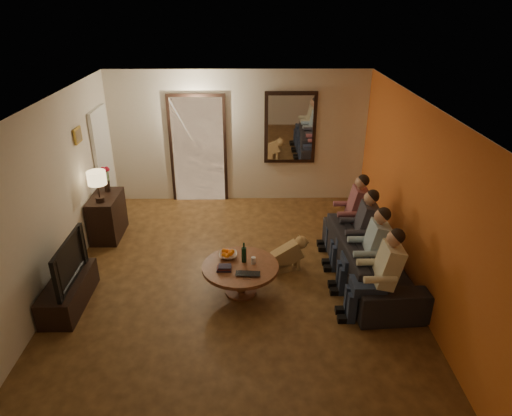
{
  "coord_description": "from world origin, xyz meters",
  "views": [
    {
      "loc": [
        0.21,
        -5.65,
        3.86
      ],
      "look_at": [
        0.3,
        0.3,
        1.05
      ],
      "focal_mm": 32.0,
      "sensor_mm": 36.0,
      "label": 1
    }
  ],
  "objects_px": {
    "dresser": "(107,216)",
    "person_d": "(352,216)",
    "tv_stand": "(69,292)",
    "tv": "(62,261)",
    "person_c": "(360,233)",
    "person_a": "(381,279)",
    "laptop": "(248,276)",
    "sofa": "(370,259)",
    "bowl": "(228,255)",
    "wine_bottle": "(244,252)",
    "table_lamp": "(98,186)",
    "person_b": "(370,254)",
    "coffee_table": "(241,279)",
    "dog": "(287,254)"
  },
  "relations": [
    {
      "from": "dresser",
      "to": "person_d",
      "type": "relative_size",
      "value": 0.71
    },
    {
      "from": "dresser",
      "to": "tv_stand",
      "type": "xyz_separation_m",
      "value": [
        0.0,
        -1.96,
        -0.18
      ]
    },
    {
      "from": "tv",
      "to": "person_c",
      "type": "relative_size",
      "value": 0.87
    },
    {
      "from": "person_a",
      "to": "person_c",
      "type": "xyz_separation_m",
      "value": [
        0.0,
        1.2,
        0.0
      ]
    },
    {
      "from": "person_d",
      "to": "laptop",
      "type": "xyz_separation_m",
      "value": [
        -1.69,
        -1.51,
        -0.14
      ]
    },
    {
      "from": "sofa",
      "to": "laptop",
      "type": "distance_m",
      "value": 1.9
    },
    {
      "from": "sofa",
      "to": "dresser",
      "type": "bearing_deg",
      "value": 68.04
    },
    {
      "from": "dresser",
      "to": "bowl",
      "type": "relative_size",
      "value": 3.27
    },
    {
      "from": "wine_bottle",
      "to": "laptop",
      "type": "distance_m",
      "value": 0.41
    },
    {
      "from": "bowl",
      "to": "laptop",
      "type": "relative_size",
      "value": 0.79
    },
    {
      "from": "table_lamp",
      "to": "person_a",
      "type": "xyz_separation_m",
      "value": [
        4.12,
        -2.07,
        -0.42
      ]
    },
    {
      "from": "person_b",
      "to": "tv",
      "type": "bearing_deg",
      "value": -176.27
    },
    {
      "from": "person_a",
      "to": "wine_bottle",
      "type": "bearing_deg",
      "value": 159.06
    },
    {
      "from": "tv",
      "to": "person_b",
      "type": "distance_m",
      "value": 4.13
    },
    {
      "from": "tv_stand",
      "to": "person_a",
      "type": "bearing_deg",
      "value": -4.6
    },
    {
      "from": "tv_stand",
      "to": "table_lamp",
      "type": "bearing_deg",
      "value": 90.0
    },
    {
      "from": "dresser",
      "to": "wine_bottle",
      "type": "relative_size",
      "value": 2.73
    },
    {
      "from": "tv_stand",
      "to": "tv",
      "type": "height_order",
      "value": "tv"
    },
    {
      "from": "bowl",
      "to": "coffee_table",
      "type": "bearing_deg",
      "value": -50.71
    },
    {
      "from": "table_lamp",
      "to": "sofa",
      "type": "height_order",
      "value": "table_lamp"
    },
    {
      "from": "tv_stand",
      "to": "wine_bottle",
      "type": "distance_m",
      "value": 2.43
    },
    {
      "from": "dresser",
      "to": "laptop",
      "type": "relative_size",
      "value": 2.57
    },
    {
      "from": "dresser",
      "to": "coffee_table",
      "type": "relative_size",
      "value": 0.8
    },
    {
      "from": "tv",
      "to": "bowl",
      "type": "height_order",
      "value": "tv"
    },
    {
      "from": "tv",
      "to": "person_c",
      "type": "height_order",
      "value": "person_c"
    },
    {
      "from": "person_b",
      "to": "laptop",
      "type": "height_order",
      "value": "person_b"
    },
    {
      "from": "dresser",
      "to": "laptop",
      "type": "xyz_separation_m",
      "value": [
        2.43,
        -2.0,
        0.09
      ]
    },
    {
      "from": "table_lamp",
      "to": "bowl",
      "type": "height_order",
      "value": "table_lamp"
    },
    {
      "from": "bowl",
      "to": "person_b",
      "type": "bearing_deg",
      "value": -5.41
    },
    {
      "from": "wine_bottle",
      "to": "person_a",
      "type": "bearing_deg",
      "value": -20.94
    },
    {
      "from": "coffee_table",
      "to": "bowl",
      "type": "bearing_deg",
      "value": 129.29
    },
    {
      "from": "dog",
      "to": "wine_bottle",
      "type": "xyz_separation_m",
      "value": [
        -0.65,
        -0.49,
        0.32
      ]
    },
    {
      "from": "bowl",
      "to": "tv",
      "type": "bearing_deg",
      "value": -168.02
    },
    {
      "from": "table_lamp",
      "to": "person_c",
      "type": "height_order",
      "value": "table_lamp"
    },
    {
      "from": "tv_stand",
      "to": "sofa",
      "type": "bearing_deg",
      "value": 7.68
    },
    {
      "from": "person_a",
      "to": "person_d",
      "type": "distance_m",
      "value": 1.8
    },
    {
      "from": "dresser",
      "to": "person_a",
      "type": "height_order",
      "value": "person_a"
    },
    {
      "from": "table_lamp",
      "to": "sofa",
      "type": "relative_size",
      "value": 0.23
    },
    {
      "from": "coffee_table",
      "to": "wine_bottle",
      "type": "distance_m",
      "value": 0.4
    },
    {
      "from": "table_lamp",
      "to": "person_b",
      "type": "xyz_separation_m",
      "value": [
        4.12,
        -1.47,
        -0.42
      ]
    },
    {
      "from": "tv_stand",
      "to": "person_c",
      "type": "height_order",
      "value": "person_c"
    },
    {
      "from": "tv",
      "to": "bowl",
      "type": "xyz_separation_m",
      "value": [
        2.15,
        0.46,
        -0.2
      ]
    },
    {
      "from": "person_a",
      "to": "wine_bottle",
      "type": "xyz_separation_m",
      "value": [
        -1.74,
        0.67,
        0.01
      ]
    },
    {
      "from": "tv_stand",
      "to": "person_b",
      "type": "bearing_deg",
      "value": 3.73
    },
    {
      "from": "dresser",
      "to": "bowl",
      "type": "bearing_deg",
      "value": -34.96
    },
    {
      "from": "person_a",
      "to": "person_b",
      "type": "relative_size",
      "value": 1.0
    },
    {
      "from": "dresser",
      "to": "table_lamp",
      "type": "bearing_deg",
      "value": -90.0
    },
    {
      "from": "wine_bottle",
      "to": "sofa",
      "type": "bearing_deg",
      "value": 7.22
    },
    {
      "from": "dresser",
      "to": "person_c",
      "type": "relative_size",
      "value": 0.71
    },
    {
      "from": "person_a",
      "to": "tv",
      "type": "bearing_deg",
      "value": 175.4
    }
  ]
}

